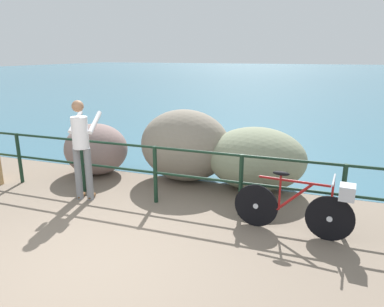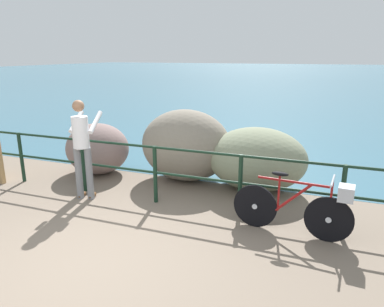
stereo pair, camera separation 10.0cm
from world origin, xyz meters
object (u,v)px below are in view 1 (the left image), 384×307
breakwater_boulder_main (185,145)px  breakwater_boulder_right (256,158)px  person_at_railing (82,145)px  breakwater_boulder_left (96,149)px  bicycle (303,205)px

breakwater_boulder_main → breakwater_boulder_right: breakwater_boulder_main is taller
person_at_railing → breakwater_boulder_right: person_at_railing is taller
breakwater_boulder_left → breakwater_boulder_right: breakwater_boulder_right is taller
person_at_railing → breakwater_boulder_left: bearing=14.0°
bicycle → breakwater_boulder_left: size_ratio=1.24×
breakwater_boulder_left → breakwater_boulder_right: (3.41, 0.27, 0.05)m
bicycle → breakwater_boulder_right: bearing=125.1°
bicycle → breakwater_boulder_right: 1.91m
breakwater_boulder_main → breakwater_boulder_left: size_ratio=1.36×
breakwater_boulder_right → breakwater_boulder_left: bearing=-175.4°
breakwater_boulder_left → breakwater_boulder_right: size_ratio=0.72×
breakwater_boulder_left → bicycle: bearing=-17.5°
person_at_railing → breakwater_boulder_right: size_ratio=0.94×
breakwater_boulder_main → breakwater_boulder_right: 1.46m
breakwater_boulder_right → bicycle: bearing=-59.9°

